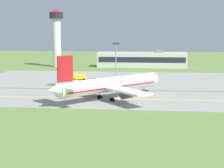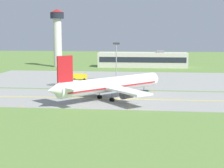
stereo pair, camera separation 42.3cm
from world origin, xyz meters
name	(u,v)px [view 2 (the right image)]	position (x,y,z in m)	size (l,w,h in m)	color
ground_plane	(123,99)	(0.00, 0.00, 0.00)	(500.00, 500.00, 0.00)	olive
taxiway_strip	(123,99)	(0.00, 0.00, 0.05)	(240.00, 28.00, 0.10)	gray
apron_pad	(157,80)	(10.00, 42.00, 0.05)	(140.00, 52.00, 0.10)	gray
taxiway_centreline	(123,99)	(0.00, 0.00, 0.11)	(220.00, 0.60, 0.01)	yellow
airplane_lead	(110,85)	(-3.65, -1.00, 4.13)	(30.28, 32.11, 12.70)	white
service_truck_catering	(79,76)	(-20.17, 36.77, 1.53)	(6.16, 2.77, 2.60)	yellow
terminal_building	(143,60)	(2.86, 92.65, 3.92)	(47.09, 10.61, 9.00)	beige
control_tower	(57,33)	(-42.40, 88.69, 18.21)	(7.60, 7.60, 30.59)	silver
apron_light_mast	(116,57)	(-5.23, 32.26, 9.33)	(2.40, 0.50, 14.70)	gray
traffic_cone_near_edge	(128,108)	(2.23, -12.68, 0.30)	(0.44, 0.44, 0.60)	orange
traffic_cone_mid_edge	(154,92)	(8.36, 12.01, 0.30)	(0.44, 0.44, 0.60)	orange
traffic_cone_far_edge	(22,106)	(-24.23, -13.08, 0.30)	(0.44, 0.44, 0.60)	orange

